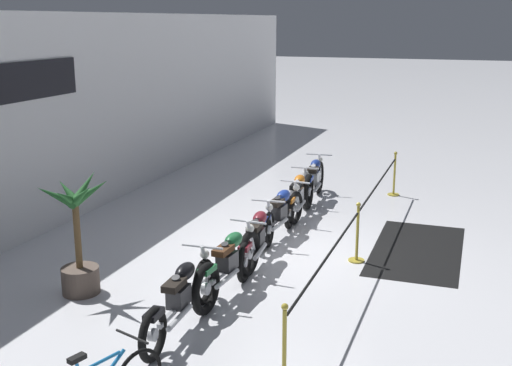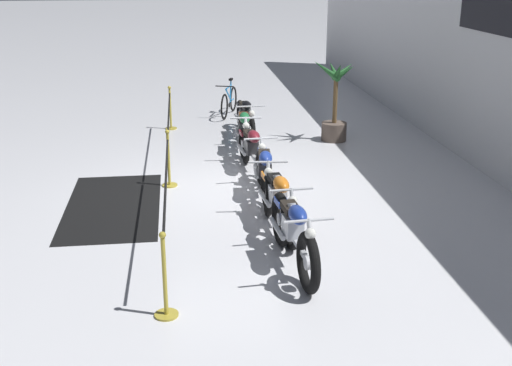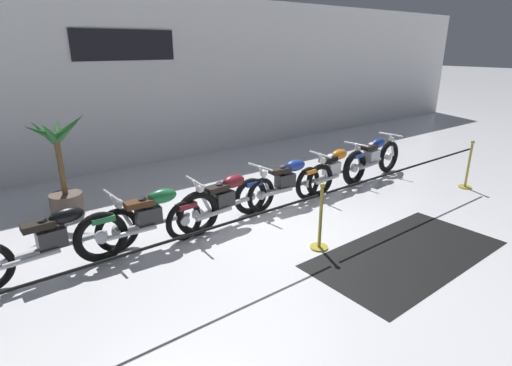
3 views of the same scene
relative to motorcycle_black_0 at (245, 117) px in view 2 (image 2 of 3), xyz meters
The scene contains 14 objects.
ground_plane 3.46m from the motorcycle_black_0, 11.78° to the right, with size 120.00×120.00×0.00m, color silver.
back_wall 5.79m from the motorcycle_black_0, 52.85° to the left, with size 28.00×0.29×4.20m.
motorcycle_black_0 is the anchor object (origin of this frame).
motorcycle_green_1 1.31m from the motorcycle_black_0, ahead, with size 2.27×0.62×0.96m.
motorcycle_maroon_2 2.64m from the motorcycle_black_0, ahead, with size 2.33×0.63×0.91m.
motorcycle_blue_3 4.09m from the motorcycle_black_0, ahead, with size 2.36×0.62×0.92m.
motorcycle_orange_4 5.42m from the motorcycle_black_0, ahead, with size 2.28×0.62×0.91m.
motorcycle_blue_5 6.76m from the motorcycle_black_0, ahead, with size 2.20×0.62×0.97m.
bicycle 2.26m from the motorcycle_black_0, behind, with size 1.62×0.65×0.94m.
potted_palm_left_of_row 2.06m from the motorcycle_black_0, 74.24° to the left, with size 1.05×0.98×1.86m.
stanchion_far_left 2.74m from the motorcycle_black_0, 39.42° to the right, with size 8.83×0.28×1.05m.
stanchion_mid_left 3.71m from the motorcycle_black_0, 27.78° to the right, with size 0.28×0.28×1.05m.
stanchion_mid_right 8.03m from the motorcycle_black_0, 12.44° to the right, with size 0.28×0.28×1.05m.
floor_banner 4.99m from the motorcycle_black_0, 32.44° to the right, with size 3.13×1.54×0.01m, color black.
Camera 2 is at (11.06, -0.77, 3.88)m, focal length 45.00 mm.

